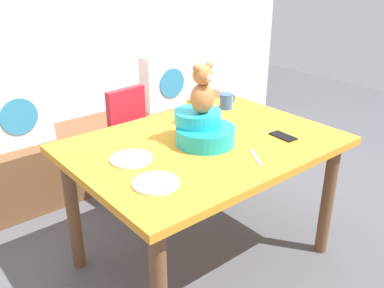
# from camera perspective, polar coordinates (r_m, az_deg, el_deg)

# --- Properties ---
(ground_plane) EXTENTS (8.00, 8.00, 0.00)m
(ground_plane) POSITION_cam_1_polar(r_m,az_deg,el_deg) (2.57, 1.47, -14.95)
(ground_plane) COLOR #4C4C51
(back_wall) EXTENTS (4.40, 0.10, 2.60)m
(back_wall) POSITION_cam_1_polar(r_m,az_deg,el_deg) (3.30, -16.60, 17.63)
(back_wall) COLOR silver
(back_wall) RESTS_ON ground_plane
(window_bench) EXTENTS (2.60, 0.44, 0.46)m
(window_bench) POSITION_cam_1_polar(r_m,az_deg,el_deg) (3.34, -12.56, -1.09)
(window_bench) COLOR brown
(window_bench) RESTS_ON ground_plane
(pillow_floral_left) EXTENTS (0.44, 0.15, 0.44)m
(pillow_floral_left) POSITION_cam_1_polar(r_m,az_deg,el_deg) (2.97, -22.75, 3.78)
(pillow_floral_left) COLOR white
(pillow_floral_left) RESTS_ON window_bench
(pillow_floral_right) EXTENTS (0.44, 0.15, 0.44)m
(pillow_floral_right) POSITION_cam_1_polar(r_m,az_deg,el_deg) (3.49, -3.43, 8.43)
(pillow_floral_right) COLOR white
(pillow_floral_right) RESTS_ON window_bench
(dining_table) EXTENTS (1.35, 0.98, 0.74)m
(dining_table) POSITION_cam_1_polar(r_m,az_deg,el_deg) (2.22, 1.65, -1.90)
(dining_table) COLOR orange
(dining_table) RESTS_ON ground_plane
(highchair) EXTENTS (0.35, 0.47, 0.79)m
(highchair) POSITION_cam_1_polar(r_m,az_deg,el_deg) (2.92, -7.19, 1.84)
(highchair) COLOR red
(highchair) RESTS_ON ground_plane
(infant_seat_teal) EXTENTS (0.30, 0.33, 0.16)m
(infant_seat_teal) POSITION_cam_1_polar(r_m,az_deg,el_deg) (2.14, 1.47, 1.99)
(infant_seat_teal) COLOR #19A9BA
(infant_seat_teal) RESTS_ON dining_table
(teddy_bear) EXTENTS (0.13, 0.12, 0.25)m
(teddy_bear) POSITION_cam_1_polar(r_m,az_deg,el_deg) (2.07, 1.54, 7.29)
(teddy_bear) COLOR #B5713D
(teddy_bear) RESTS_ON infant_seat_teal
(ketchup_bottle) EXTENTS (0.07, 0.07, 0.18)m
(ketchup_bottle) POSITION_cam_1_polar(r_m,az_deg,el_deg) (2.38, 0.14, 4.71)
(ketchup_bottle) COLOR gold
(ketchup_bottle) RESTS_ON dining_table
(coffee_mug) EXTENTS (0.12, 0.08, 0.09)m
(coffee_mug) POSITION_cam_1_polar(r_m,az_deg,el_deg) (2.65, 4.65, 5.78)
(coffee_mug) COLOR #335999
(coffee_mug) RESTS_ON dining_table
(dinner_plate_near) EXTENTS (0.20, 0.20, 0.01)m
(dinner_plate_near) POSITION_cam_1_polar(r_m,az_deg,el_deg) (2.00, -8.18, -2.00)
(dinner_plate_near) COLOR white
(dinner_plate_near) RESTS_ON dining_table
(dinner_plate_far) EXTENTS (0.20, 0.20, 0.01)m
(dinner_plate_far) POSITION_cam_1_polar(r_m,az_deg,el_deg) (1.78, -4.88, -5.28)
(dinner_plate_far) COLOR white
(dinner_plate_far) RESTS_ON dining_table
(cell_phone) EXTENTS (0.08, 0.15, 0.01)m
(cell_phone) POSITION_cam_1_polar(r_m,az_deg,el_deg) (2.28, 12.16, 1.03)
(cell_phone) COLOR black
(cell_phone) RESTS_ON dining_table
(table_fork) EXTENTS (0.10, 0.15, 0.01)m
(table_fork) POSITION_cam_1_polar(r_m,az_deg,el_deg) (2.02, 8.60, -1.79)
(table_fork) COLOR silver
(table_fork) RESTS_ON dining_table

